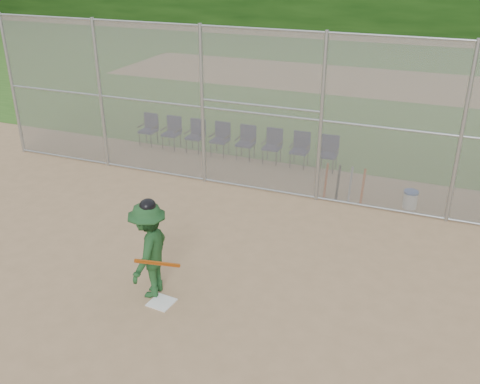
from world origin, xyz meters
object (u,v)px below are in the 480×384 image
at_px(batter_at_plate, 149,249).
at_px(chair_0, 148,130).
at_px(home_plate, 162,302).
at_px(water_cooler, 410,199).

height_order(batter_at_plate, chair_0, batter_at_plate).
height_order(home_plate, water_cooler, water_cooler).
height_order(home_plate, chair_0, chair_0).
relative_size(home_plate, batter_at_plate, 0.22).
relative_size(home_plate, chair_0, 0.42).
bearing_deg(batter_at_plate, water_cooler, 53.32).
xyz_separation_m(home_plate, batter_at_plate, (-0.29, 0.20, 0.89)).
relative_size(water_cooler, chair_0, 0.45).
xyz_separation_m(home_plate, chair_0, (-4.36, 6.96, 0.47)).
distance_m(home_plate, batter_at_plate, 0.96).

